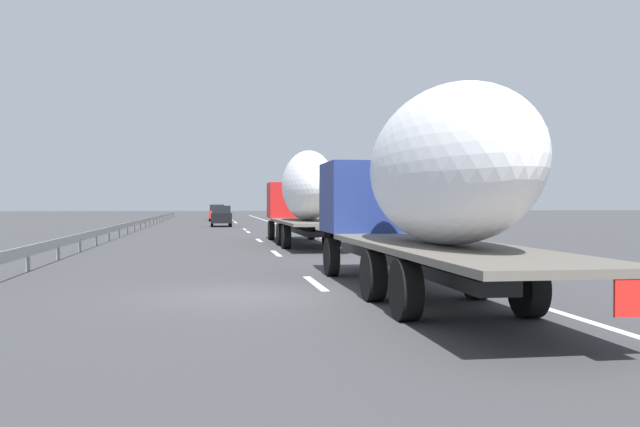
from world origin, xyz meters
TOP-DOWN VIEW (x-y plane):
  - ground_plane at (40.00, 0.00)m, footprint 260.00×260.00m
  - lane_stripe_0 at (2.00, -1.80)m, footprint 3.20×0.20m
  - lane_stripe_1 at (12.48, -1.80)m, footprint 3.20×0.20m
  - lane_stripe_2 at (22.36, -1.80)m, footprint 3.20×0.20m
  - lane_stripe_3 at (33.33, -1.80)m, footprint 3.20×0.20m
  - lane_stripe_4 at (38.36, -1.80)m, footprint 3.20×0.20m
  - lane_stripe_5 at (56.66, -1.80)m, footprint 3.20×0.20m
  - lane_stripe_6 at (60.14, -1.80)m, footprint 3.20×0.20m
  - lane_stripe_7 at (68.56, -1.80)m, footprint 3.20×0.20m
  - lane_stripe_8 at (67.23, -1.80)m, footprint 3.20×0.20m
  - edge_line_right at (45.00, -5.50)m, footprint 110.00×0.20m
  - truck_lead at (17.73, -3.60)m, footprint 14.25×2.55m
  - truck_trailing at (-1.18, -3.60)m, footprint 13.72×2.55m
  - car_silver_hatch at (82.67, -0.11)m, footprint 4.30×1.77m
  - car_red_compact at (63.69, 0.07)m, footprint 4.48×1.79m
  - car_black_suv at (45.19, -0.12)m, footprint 4.15×1.76m
  - car_yellow_coupe at (72.72, -0.04)m, footprint 4.46×1.84m
  - road_sign at (37.42, -6.70)m, footprint 0.10×0.90m
  - tree_0 at (36.73, -12.37)m, footprint 2.59×2.59m
  - tree_1 at (60.16, -12.85)m, footprint 3.37×3.37m
  - tree_2 at (49.25, -12.90)m, footprint 3.67×3.67m
  - tree_3 at (66.59, -12.60)m, footprint 3.68×3.68m
  - tree_4 at (31.75, -12.39)m, footprint 3.36×3.36m
  - guardrail_median at (43.00, 6.00)m, footprint 94.00×0.10m

SIDE VIEW (x-z plane):
  - ground_plane at x=40.00m, z-range 0.00..0.00m
  - lane_stripe_0 at x=2.00m, z-range 0.00..0.01m
  - lane_stripe_1 at x=12.48m, z-range 0.00..0.01m
  - lane_stripe_2 at x=22.36m, z-range 0.00..0.01m
  - lane_stripe_3 at x=33.33m, z-range 0.00..0.01m
  - lane_stripe_4 at x=38.36m, z-range 0.00..0.01m
  - lane_stripe_5 at x=56.66m, z-range 0.00..0.01m
  - lane_stripe_6 at x=60.14m, z-range 0.00..0.01m
  - lane_stripe_7 at x=68.56m, z-range 0.00..0.01m
  - lane_stripe_8 at x=67.23m, z-range 0.00..0.01m
  - edge_line_right at x=45.00m, z-range 0.00..0.01m
  - guardrail_median at x=43.00m, z-range 0.20..0.96m
  - car_silver_hatch at x=82.67m, z-range 0.02..1.80m
  - car_black_suv at x=45.19m, z-range 0.02..1.80m
  - car_red_compact at x=63.69m, z-range 0.02..1.82m
  - car_yellow_coupe at x=72.72m, z-range 0.01..1.84m
  - road_sign at x=37.42m, z-range 0.63..3.96m
  - truck_trailing at x=-1.18m, z-range 0.32..4.51m
  - truck_lead at x=17.73m, z-range 0.29..4.66m
  - tree_1 at x=60.16m, z-range 0.60..6.41m
  - tree_2 at x=49.25m, z-range 0.63..6.57m
  - tree_0 at x=36.73m, z-range 0.63..6.70m
  - tree_4 at x=31.75m, z-range 0.83..6.61m
  - tree_3 at x=66.59m, z-range 0.84..7.20m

